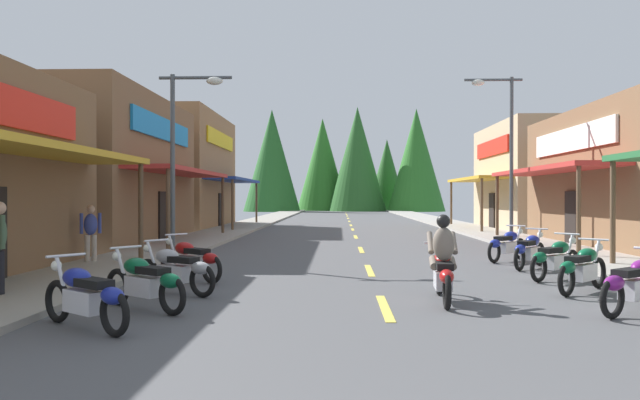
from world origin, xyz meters
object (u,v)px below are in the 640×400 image
at_px(streetlamp_right, 503,137).
at_px(motorcycle_parked_right_4, 555,258).
at_px(motorcycle_parked_right_3, 583,268).
at_px(motorcycle_parked_left_1, 145,281).
at_px(streetlamp_left, 185,137).
at_px(motorcycle_parked_right_5, 530,250).
at_px(pedestrian_by_shop, 91,230).
at_px(motorcycle_parked_left_2, 175,269).
at_px(motorcycle_parked_left_3, 191,259).
at_px(motorcycle_parked_right_2, 636,283).
at_px(motorcycle_parked_right_6, 507,244).
at_px(rider_cruising_lead, 443,266).
at_px(motorcycle_parked_left_0, 86,295).

bearing_deg(streetlamp_right, motorcycle_parked_right_4, -98.00).
relative_size(motorcycle_parked_right_3, motorcycle_parked_left_1, 0.90).
xyz_separation_m(streetlamp_left, streetlamp_right, (10.78, 5.13, 0.49)).
distance_m(motorcycle_parked_right_5, pedestrian_by_shop, 11.81).
xyz_separation_m(motorcycle_parked_left_2, motorcycle_parked_left_3, (-0.15, 1.81, 0.00)).
height_order(motorcycle_parked_right_2, motorcycle_parked_right_4, same).
height_order(motorcycle_parked_right_4, motorcycle_parked_right_5, same).
xyz_separation_m(motorcycle_parked_right_5, motorcycle_parked_left_3, (-8.31, -2.59, 0.00)).
xyz_separation_m(motorcycle_parked_right_6, rider_cruising_lead, (-3.05, -6.91, 0.17)).
relative_size(motorcycle_parked_left_0, pedestrian_by_shop, 1.07).
distance_m(motorcycle_parked_left_1, motorcycle_parked_left_3, 3.48).
xyz_separation_m(motorcycle_parked_right_5, pedestrian_by_shop, (-11.79, 0.30, 0.47)).
distance_m(streetlamp_right, motorcycle_parked_right_3, 11.62).
relative_size(streetlamp_right, motorcycle_parked_right_6, 3.98).
relative_size(motorcycle_parked_right_3, motorcycle_parked_right_4, 0.97).
distance_m(streetlamp_right, pedestrian_by_shop, 14.94).
bearing_deg(motorcycle_parked_left_0, motorcycle_parked_left_1, -67.65).
bearing_deg(motorcycle_parked_right_4, rider_cruising_lead, -177.52).
bearing_deg(motorcycle_parked_right_2, motorcycle_parked_right_6, 51.72).
height_order(motorcycle_parked_right_2, motorcycle_parked_left_0, same).
distance_m(streetlamp_left, motorcycle_parked_right_5, 10.28).
distance_m(motorcycle_parked_right_6, motorcycle_parked_left_2, 10.14).
relative_size(motorcycle_parked_right_4, pedestrian_by_shop, 1.00).
distance_m(streetlamp_right, motorcycle_parked_left_2, 15.17).
relative_size(streetlamp_left, motorcycle_parked_right_2, 3.14).
xyz_separation_m(streetlamp_left, rider_cruising_lead, (6.45, -7.00, -3.01)).
bearing_deg(motorcycle_parked_right_2, motorcycle_parked_left_0, 152.30).
xyz_separation_m(motorcycle_parked_right_4, motorcycle_parked_left_0, (-8.49, -5.39, 0.00)).
bearing_deg(rider_cruising_lead, motorcycle_parked_right_4, -40.57).
xyz_separation_m(motorcycle_parked_right_4, motorcycle_parked_left_1, (-8.12, -3.95, 0.00)).
bearing_deg(motorcycle_parked_left_1, streetlamp_right, -89.21).
bearing_deg(rider_cruising_lead, pedestrian_by_shop, 62.36).
bearing_deg(motorcycle_parked_left_2, motorcycle_parked_right_2, -160.15).
bearing_deg(pedestrian_by_shop, motorcycle_parked_left_1, -6.67).
bearing_deg(motorcycle_parked_left_0, motorcycle_parked_left_2, -61.01).
bearing_deg(motorcycle_parked_right_5, pedestrian_by_shop, 125.49).
bearing_deg(streetlamp_left, motorcycle_parked_right_4, -22.59).
xyz_separation_m(motorcycle_parked_right_3, motorcycle_parked_left_3, (-8.09, 1.37, 0.00)).
distance_m(streetlamp_right, motorcycle_parked_left_0, 17.85).
bearing_deg(rider_cruising_lead, motorcycle_parked_right_3, -63.24).
distance_m(motorcycle_parked_right_4, motorcycle_parked_left_1, 9.03).
distance_m(motorcycle_parked_right_3, motorcycle_parked_left_0, 9.08).
bearing_deg(pedestrian_by_shop, motorcycle_parked_right_6, 61.05).
relative_size(motorcycle_parked_right_6, pedestrian_by_shop, 0.97).
bearing_deg(motorcycle_parked_right_3, motorcycle_parked_right_4, 40.23).
bearing_deg(motorcycle_parked_right_2, motorcycle_parked_left_1, 142.46).
bearing_deg(motorcycle_parked_right_5, motorcycle_parked_right_6, 40.25).
bearing_deg(motorcycle_parked_left_1, motorcycle_parked_left_2, -55.16).
relative_size(motorcycle_parked_left_0, motorcycle_parked_left_1, 1.00).
relative_size(motorcycle_parked_right_4, motorcycle_parked_left_0, 0.93).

